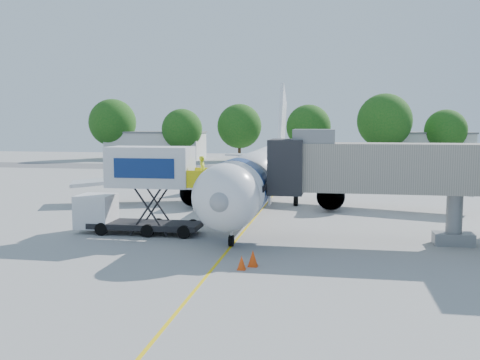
% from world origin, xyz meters
% --- Properties ---
extents(ground, '(160.00, 160.00, 0.00)m').
position_xyz_m(ground, '(0.00, 0.00, 0.00)').
color(ground, '#9C9C99').
rests_on(ground, ground).
extents(guidance_line, '(0.15, 70.00, 0.01)m').
position_xyz_m(guidance_line, '(0.00, 0.00, 0.01)').
color(guidance_line, yellow).
rests_on(guidance_line, ground).
extents(taxiway_strip, '(120.00, 10.00, 0.01)m').
position_xyz_m(taxiway_strip, '(0.00, 42.00, 0.00)').
color(taxiway_strip, '#59595B').
rests_on(taxiway_strip, ground).
extents(aircraft, '(34.17, 37.73, 11.35)m').
position_xyz_m(aircraft, '(0.00, 4.12, 2.95)').
color(aircraft, silver).
rests_on(aircraft, ground).
extents(jet_bridge, '(13.90, 3.20, 6.60)m').
position_xyz_m(jet_bridge, '(7.99, -7.00, 4.34)').
color(jet_bridge, '#A09789').
rests_on(jet_bridge, ground).
extents(catering_hiloader, '(8.50, 2.44, 5.50)m').
position_xyz_m(catering_hiloader, '(-6.26, -7.00, 2.76)').
color(catering_hiloader, black).
rests_on(catering_hiloader, ground).
extents(ground_tug, '(3.60, 2.05, 1.39)m').
position_xyz_m(ground_tug, '(2.81, -18.58, 0.73)').
color(ground_tug, silver).
rests_on(ground_tug, ground).
extents(safety_cone_a, '(0.51, 0.51, 0.80)m').
position_xyz_m(safety_cone_a, '(1.84, -13.52, 0.38)').
color(safety_cone_a, '#E6430C').
rests_on(safety_cone_a, ground).
extents(safety_cone_b, '(0.43, 0.43, 0.68)m').
position_xyz_m(safety_cone_b, '(1.39, -14.20, 0.33)').
color(safety_cone_b, '#E6430C').
rests_on(safety_cone_b, ground).
extents(outbuilding_left, '(18.40, 8.40, 5.30)m').
position_xyz_m(outbuilding_left, '(-28.00, 60.00, 2.66)').
color(outbuilding_left, silver).
rests_on(outbuilding_left, ground).
extents(outbuilding_right, '(16.40, 7.40, 5.30)m').
position_xyz_m(outbuilding_right, '(22.00, 62.00, 2.66)').
color(outbuilding_right, silver).
rests_on(outbuilding_right, ground).
extents(tree_a, '(9.02, 9.02, 11.49)m').
position_xyz_m(tree_a, '(-36.12, 58.50, 6.98)').
color(tree_a, '#382314').
rests_on(tree_a, ground).
extents(tree_b, '(7.47, 7.47, 9.53)m').
position_xyz_m(tree_b, '(-21.92, 57.01, 5.78)').
color(tree_b, '#382314').
rests_on(tree_b, ground).
extents(tree_c, '(8.16, 8.16, 10.40)m').
position_xyz_m(tree_c, '(-11.40, 58.55, 6.31)').
color(tree_c, '#382314').
rests_on(tree_c, ground).
extents(tree_d, '(8.03, 8.03, 10.24)m').
position_xyz_m(tree_d, '(1.21, 58.81, 6.21)').
color(tree_d, '#382314').
rests_on(tree_d, ground).
extents(tree_e, '(9.39, 9.39, 11.98)m').
position_xyz_m(tree_e, '(14.33, 56.50, 7.27)').
color(tree_e, '#382314').
rests_on(tree_e, ground).
extents(tree_f, '(7.28, 7.28, 9.29)m').
position_xyz_m(tree_f, '(24.98, 59.52, 5.63)').
color(tree_f, '#382314').
rests_on(tree_f, ground).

